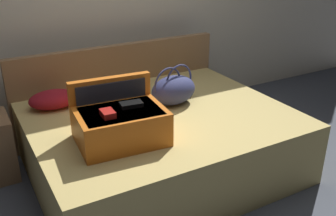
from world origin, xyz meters
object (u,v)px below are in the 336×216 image
(duffel_bag, at_px, (174,89))
(pillow_near_headboard, at_px, (53,99))
(bed, at_px, (161,142))
(hard_case_large, at_px, (120,122))

(duffel_bag, distance_m, pillow_near_headboard, 1.01)
(bed, xyz_separation_m, duffel_bag, (0.20, 0.14, 0.39))
(bed, distance_m, hard_case_large, 0.66)
(duffel_bag, xyz_separation_m, pillow_near_headboard, (-0.92, 0.40, -0.05))
(hard_case_large, bearing_deg, duffel_bag, 35.96)
(hard_case_large, bearing_deg, bed, 34.12)
(bed, xyz_separation_m, hard_case_large, (-0.45, -0.26, 0.40))
(pillow_near_headboard, bearing_deg, bed, -37.28)
(hard_case_large, height_order, pillow_near_headboard, hard_case_large)
(bed, bearing_deg, pillow_near_headboard, 142.72)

